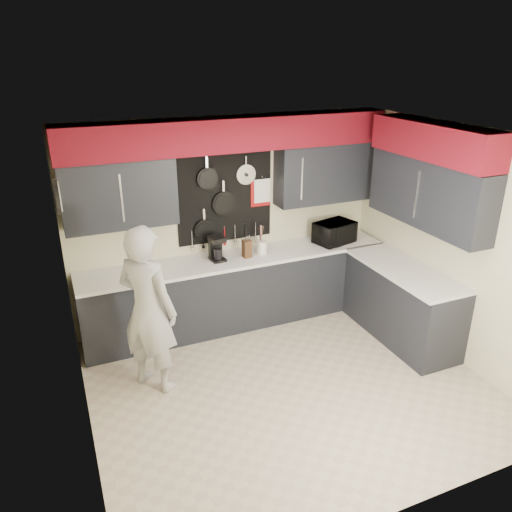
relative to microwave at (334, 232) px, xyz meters
name	(u,v)px	position (x,y,z in m)	size (l,w,h in m)	color
ground	(288,384)	(-1.35, -1.40, -1.06)	(4.00, 4.00, 0.00)	#B6A88D
back_wall_assembly	(233,167)	(-1.34, 0.20, 0.95)	(4.00, 0.36, 2.60)	beige
right_wall_assembly	(433,183)	(0.50, -1.14, 0.88)	(0.36, 3.50, 2.60)	beige
left_wall_assembly	(73,308)	(-3.35, -1.39, 0.27)	(0.05, 3.50, 2.60)	beige
base_cabinets	(284,294)	(-0.86, -0.27, -0.60)	(3.95, 2.20, 0.92)	black
microwave	(334,232)	(0.00, 0.00, 0.00)	(0.51, 0.35, 0.28)	black
knife_block	(247,249)	(-1.25, -0.01, -0.03)	(0.10, 0.10, 0.22)	#3C2113
utensil_crock	(262,247)	(-1.04, 0.02, -0.06)	(0.13, 0.13, 0.17)	white
coffee_maker	(216,248)	(-1.62, 0.06, 0.02)	(0.19, 0.22, 0.30)	black
person	(148,310)	(-2.66, -0.83, -0.17)	(0.65, 0.43, 1.79)	#9B9B99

